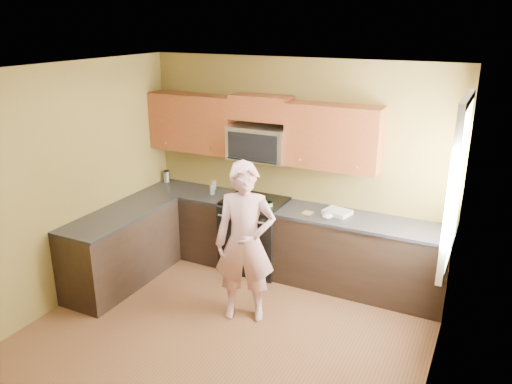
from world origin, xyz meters
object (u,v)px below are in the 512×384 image
Objects in this scene: stove at (255,234)px; woman at (245,243)px; butter_tub at (267,208)px; frying_pan at (250,203)px; travel_mug at (167,182)px; microwave at (259,159)px.

stove is 1.23m from woman.
butter_tub reaches higher than stove.
frying_pan is 2.59× the size of travel_mug.
woman is at bearing -70.69° from microwave.
woman is 0.98m from butter_tub.
travel_mug is at bearing 173.06° from stove.
frying_pan is (-0.01, -0.25, -0.50)m from microwave.
woman is 4.01× the size of frying_pan.
frying_pan reaches higher than stove.
woman is at bearing -78.70° from butter_tub.
woman reaches higher than microwave.
travel_mug is (-1.50, 0.06, -0.53)m from microwave.
microwave is 1.40m from woman.
microwave is at bearing 133.19° from butter_tub.
stove is 0.98m from microwave.
microwave is 0.56m from frying_pan.
travel_mug reaches higher than stove.
microwave is 1.59m from travel_mug.
microwave is (0.00, 0.12, 0.97)m from stove.
woman is (0.42, -1.21, -0.57)m from microwave.
stove is 5.58× the size of travel_mug.
travel_mug is (-1.49, 0.31, -0.03)m from frying_pan.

